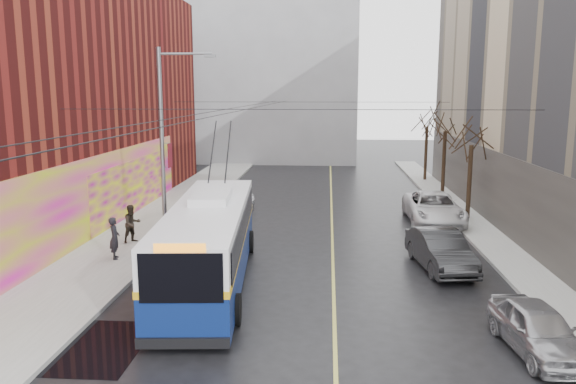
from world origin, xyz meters
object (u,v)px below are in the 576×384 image
pedestrian_b (132,224)px  parked_car_b (440,250)px  parked_car_c (434,208)px  following_car (234,203)px  tree_mid (446,119)px  parked_car_a (538,329)px  pedestrian_a (115,238)px  trolleybus (209,241)px  tree_near (472,131)px  streetlight_pole (165,141)px  tree_far (427,117)px

pedestrian_b → parked_car_b: bearing=-60.7°
parked_car_c → following_car: (-11.16, 1.16, -0.12)m
tree_mid → parked_car_b: (-3.20, -15.82, -4.48)m
parked_car_a → pedestrian_a: bearing=147.2°
trolleybus → parked_car_b: bearing=9.5°
following_car → pedestrian_a: (-3.45, -9.35, 0.33)m
tree_near → following_car: (-13.16, 0.46, -4.26)m
streetlight_pole → tree_far: size_ratio=1.37×
tree_near → pedestrian_b: (-16.78, -6.28, -3.94)m
tree_far → tree_near: bearing=-90.0°
tree_near → trolleybus: 16.77m
tree_far → pedestrian_a: tree_far is taller
pedestrian_a → tree_mid: bearing=-65.8°
parked_car_c → tree_far: bearing=82.3°
following_car → parked_car_a: bearing=-48.3°
parked_car_b → parked_car_a: bearing=-89.0°
streetlight_pole → pedestrian_a: size_ratio=5.07×
following_car → streetlight_pole: bearing=-99.2°
trolleybus → pedestrian_a: 5.03m
tree_near → parked_car_c: 4.65m
parked_car_c → tree_near: bearing=19.3°
streetlight_pole → parked_car_a: (13.14, -10.15, -4.17)m
tree_far → pedestrian_a: 28.58m
trolleybus → pedestrian_b: trolleybus is taller
parked_car_a → streetlight_pole: bearing=135.9°
pedestrian_a → pedestrian_b: bearing=-15.8°
tree_near → trolleybus: bearing=-137.5°
tree_mid → trolleybus: 22.08m
tree_near → following_car: bearing=178.0°
tree_mid → trolleybus: size_ratio=0.55×
parked_car_c → following_car: parked_car_c is taller
parked_car_b → pedestrian_b: 13.81m
streetlight_pole → following_car: size_ratio=2.15×
pedestrian_b → parked_car_a: bearing=-83.8°
parked_car_c → pedestrian_a: (-14.60, -8.19, 0.21)m
parked_car_a → pedestrian_a: pedestrian_a is taller
parked_car_c → following_car: bearing=174.1°
trolleybus → following_car: bearing=90.3°
tree_near → parked_car_b: tree_near is taller
pedestrian_a → pedestrian_b: (-0.17, 2.61, -0.00)m
parked_car_b → tree_mid: bearing=70.3°
tree_near → following_car: tree_near is taller
parked_car_b → following_car: size_ratio=1.12×
tree_near → parked_car_c: (-2.00, -0.70, -4.14)m
tree_mid → pedestrian_a: 23.37m
following_car → pedestrian_a: 9.97m
parked_car_a → pedestrian_a: (-14.60, 7.26, 0.36)m
tree_mid → streetlight_pole: bearing=-139.3°
tree_near → pedestrian_b: bearing=-159.5°
streetlight_pole → trolleybus: streetlight_pole is taller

